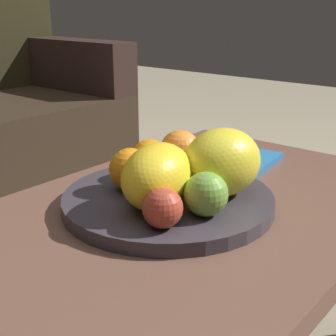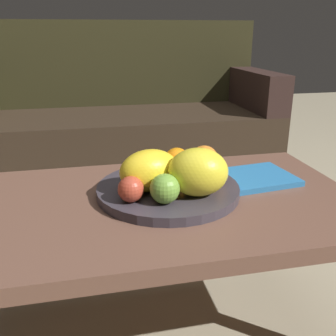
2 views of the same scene
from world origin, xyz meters
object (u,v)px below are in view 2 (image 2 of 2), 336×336
Objects in this scene: melon_large_front at (149,171)px; magazine at (250,178)px; coffee_table at (152,215)px; apple_front at (131,189)px; orange_right at (177,161)px; orange_front at (153,164)px; melon_smaller_beside at (198,172)px; couch at (125,126)px; orange_back at (215,170)px; banana_bunch at (162,171)px; fruit_bowl at (168,190)px; orange_left at (204,160)px; apple_left at (165,189)px.

magazine is at bearing 11.48° from melon_large_front.
apple_front is (-0.06, -0.05, 0.10)m from coffee_table.
orange_right is at bearing 50.41° from coffee_table.
orange_right is (0.07, 0.02, -0.00)m from orange_front.
apple_front is at bearing -178.22° from melon_smaller_beside.
coffee_table is at bearing -102.36° from orange_front.
couch is 23.91× the size of orange_back.
banana_bunch is at bearing 50.22° from apple_front.
coffee_table is at bearing -92.82° from couch.
orange_right reaches higher than orange_back.
fruit_bowl is 0.26m from magazine.
melon_smaller_beside is (0.06, -0.07, 0.07)m from fruit_bowl.
melon_large_front is 2.25× the size of orange_back.
coffee_table is 1.32m from couch.
couch is 1.37m from melon_smaller_beside.
melon_smaller_beside is (0.11, -0.05, 0.01)m from melon_large_front.
fruit_bowl reaches higher than magazine.
melon_smaller_beside is 0.14m from banana_bunch.
melon_smaller_beside is 1.90× the size of orange_front.
orange_left is 0.28m from apple_front.
orange_right is 1.09× the size of orange_back.
orange_right is at bearing 13.51° from orange_front.
banana_bunch is (-0.13, -0.03, -0.02)m from orange_left.
orange_left reaches higher than fruit_bowl.
couch reaches higher than magazine.
orange_back is at bearing -83.00° from orange_left.
apple_left reaches higher than magazine.
fruit_bowl is at bearing 128.93° from melon_smaller_beside.
couch is 10.64× the size of melon_large_front.
fruit_bowl is 5.99× the size of apple_front.
orange_back is at bearing 32.09° from apple_left.
couch is 6.80× the size of magazine.
apple_front is (-0.17, -0.01, -0.03)m from melon_smaller_beside.
orange_back is at bearing -1.50° from fruit_bowl.
melon_large_front is 2.06× the size of orange_right.
orange_front is 0.50× the size of banana_bunch.
orange_front is 1.03× the size of orange_right.
couch is 11.16× the size of melon_smaller_beside.
magazine is at bearing 13.09° from coffee_table.
magazine is (0.29, 0.15, -0.05)m from apple_left.
magazine is at bearing -78.89° from couch.
apple_left is (-0.00, -0.17, -0.00)m from orange_front.
orange_front is at bearing -92.05° from couch.
melon_smaller_beside reaches higher than apple_left.
banana_bunch is at bearing 60.53° from coffee_table.
melon_large_front reaches higher than fruit_bowl.
orange_right is at bearing 162.07° from magazine.
banana_bunch is at bearing -91.12° from couch.
apple_left is 0.46× the size of banana_bunch.
melon_large_front is 0.09m from orange_front.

